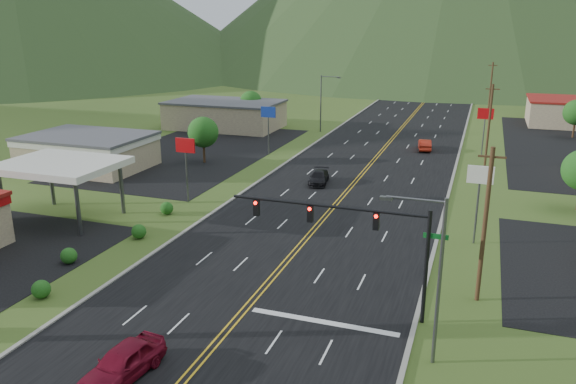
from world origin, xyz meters
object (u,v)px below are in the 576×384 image
(car_red_far, at_px, (425,145))
(car_red_near, at_px, (123,363))
(streetlight_west, at_px, (323,100))
(car_dark_mid, at_px, (319,178))
(traffic_signal, at_px, (359,230))
(streetlight_east, at_px, (434,271))
(gas_canopy, at_px, (60,166))

(car_red_far, bearing_deg, car_red_near, 73.01)
(streetlight_west, bearing_deg, car_red_near, -82.50)
(car_dark_mid, height_order, car_red_far, car_red_far)
(car_red_near, relative_size, car_dark_mid, 1.07)
(traffic_signal, relative_size, car_red_far, 2.84)
(streetlight_east, bearing_deg, car_red_near, -155.18)
(streetlight_west, distance_m, car_red_near, 67.23)
(streetlight_east, height_order, car_dark_mid, streetlight_east)
(traffic_signal, xyz_separation_m, gas_canopy, (-28.48, 8.00, -0.46))
(traffic_signal, bearing_deg, car_red_far, 91.21)
(car_red_near, xyz_separation_m, car_dark_mid, (-0.70, 37.02, -0.17))
(gas_canopy, distance_m, car_dark_mid, 26.41)
(car_dark_mid, relative_size, car_red_far, 1.01)
(traffic_signal, distance_m, streetlight_west, 58.88)
(streetlight_east, bearing_deg, streetlight_west, 110.86)
(streetlight_east, distance_m, car_dark_mid, 34.20)
(streetlight_west, height_order, car_red_near, streetlight_west)
(streetlight_west, distance_m, car_dark_mid, 30.91)
(traffic_signal, relative_size, car_dark_mid, 2.81)
(streetlight_east, relative_size, car_dark_mid, 1.93)
(gas_canopy, bearing_deg, car_red_far, 55.13)
(streetlight_east, relative_size, gas_canopy, 0.90)
(streetlight_east, bearing_deg, traffic_signal, 139.61)
(traffic_signal, height_order, car_red_near, traffic_signal)
(streetlight_west, height_order, gas_canopy, streetlight_west)
(streetlight_east, xyz_separation_m, streetlight_west, (-22.86, 60.00, 0.00))
(car_dark_mid, bearing_deg, streetlight_west, 97.13)
(streetlight_west, bearing_deg, car_dark_mid, -74.72)
(traffic_signal, relative_size, streetlight_east, 1.46)
(car_red_near, height_order, car_red_far, car_red_near)
(gas_canopy, height_order, car_red_near, gas_canopy)
(traffic_signal, distance_m, streetlight_east, 6.17)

